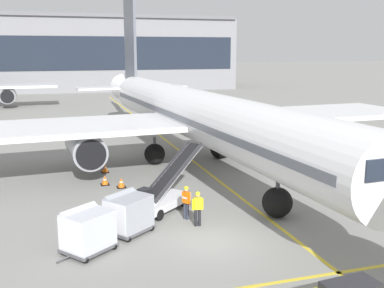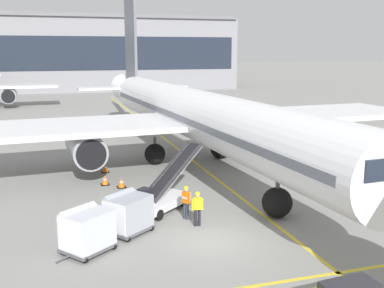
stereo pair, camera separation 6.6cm
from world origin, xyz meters
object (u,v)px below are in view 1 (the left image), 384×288
(ground_crew_by_carts, at_px, (186,200))
(safety_cone_engine_keepout, at_px, (105,180))
(ground_crew_by_loader, at_px, (198,206))
(ground_crew_marshaller, at_px, (124,207))
(safety_cone_wingtip, at_px, (121,183))
(safety_cone_nose_mark, at_px, (105,168))
(baggage_cart_second, at_px, (87,230))
(parked_airplane, at_px, (193,114))
(belt_loader, at_px, (163,193))
(baggage_cart_lead, at_px, (128,213))

(ground_crew_by_carts, xyz_separation_m, safety_cone_engine_keepout, (-3.26, 7.34, -0.70))
(ground_crew_by_loader, height_order, ground_crew_marshaller, same)
(safety_cone_wingtip, relative_size, safety_cone_nose_mark, 1.04)
(ground_crew_by_loader, height_order, safety_cone_engine_keepout, ground_crew_by_loader)
(safety_cone_engine_keepout, bearing_deg, baggage_cart_second, -100.46)
(parked_airplane, height_order, belt_loader, parked_airplane)
(parked_airplane, relative_size, ground_crew_by_carts, 26.76)
(belt_loader, relative_size, safety_cone_nose_mark, 7.84)
(ground_crew_by_carts, xyz_separation_m, safety_cone_nose_mark, (-2.91, 10.43, -0.70))
(baggage_cart_lead, relative_size, ground_crew_by_loader, 1.52)
(ground_crew_by_carts, bearing_deg, baggage_cart_lead, -162.98)
(ground_crew_by_carts, distance_m, safety_cone_wingtip, 6.90)
(parked_airplane, relative_size, safety_cone_wingtip, 73.98)
(baggage_cart_lead, relative_size, ground_crew_by_carts, 1.52)
(safety_cone_wingtip, bearing_deg, baggage_cart_lead, -95.84)
(parked_airplane, distance_m, ground_crew_by_carts, 11.91)
(baggage_cart_second, height_order, safety_cone_wingtip, baggage_cart_second)
(baggage_cart_lead, distance_m, safety_cone_nose_mark, 11.40)
(baggage_cart_second, xyz_separation_m, ground_crew_marshaller, (1.94, 2.46, -0.00))
(safety_cone_engine_keepout, distance_m, safety_cone_wingtip, 1.27)
(ground_crew_by_loader, height_order, ground_crew_by_carts, same)
(baggage_cart_lead, height_order, safety_cone_nose_mark, baggage_cart_lead)
(parked_airplane, bearing_deg, ground_crew_marshaller, -121.75)
(baggage_cart_second, bearing_deg, belt_loader, 44.71)
(safety_cone_engine_keepout, xyz_separation_m, safety_cone_wingtip, (0.91, -0.88, 0.01))
(baggage_cart_lead, distance_m, ground_crew_marshaller, 0.86)
(baggage_cart_lead, relative_size, safety_cone_nose_mark, 4.36)
(safety_cone_engine_keepout, bearing_deg, ground_crew_by_carts, -66.03)
(belt_loader, relative_size, ground_crew_marshaller, 2.73)
(ground_crew_marshaller, relative_size, safety_cone_nose_mark, 2.87)
(baggage_cart_lead, xyz_separation_m, ground_crew_marshaller, (-0.04, 0.86, -0.00))
(belt_loader, xyz_separation_m, baggage_cart_second, (-4.32, -4.28, 0.11))
(ground_crew_marshaller, xyz_separation_m, safety_cone_nose_mark, (0.24, 10.52, -0.70))
(baggage_cart_second, xyz_separation_m, ground_crew_by_loader, (5.36, 1.48, -0.00))
(ground_crew_by_loader, xyz_separation_m, ground_crew_by_carts, (-0.27, 1.06, 0.00))
(parked_airplane, height_order, ground_crew_marshaller, parked_airplane)
(ground_crew_by_carts, xyz_separation_m, ground_crew_marshaller, (-3.15, -0.09, 0.00))
(belt_loader, relative_size, baggage_cart_second, 1.80)
(ground_crew_marshaller, bearing_deg, baggage_cart_second, -128.25)
(safety_cone_wingtip, bearing_deg, safety_cone_engine_keepout, 135.96)
(baggage_cart_lead, height_order, ground_crew_marshaller, baggage_cart_lead)
(belt_loader, xyz_separation_m, ground_crew_by_carts, (0.76, -1.74, 0.10))
(parked_airplane, relative_size, ground_crew_by_loader, 26.76)
(baggage_cart_second, height_order, ground_crew_by_carts, baggage_cart_second)
(baggage_cart_second, bearing_deg, safety_cone_nose_mark, 80.47)
(ground_crew_by_loader, bearing_deg, parked_airplane, 74.11)
(belt_loader, height_order, ground_crew_by_loader, belt_loader)
(belt_loader, height_order, baggage_cart_lead, belt_loader)
(belt_loader, xyz_separation_m, safety_cone_wingtip, (-1.58, 4.72, -0.59))
(ground_crew_by_carts, bearing_deg, safety_cone_wingtip, 109.99)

